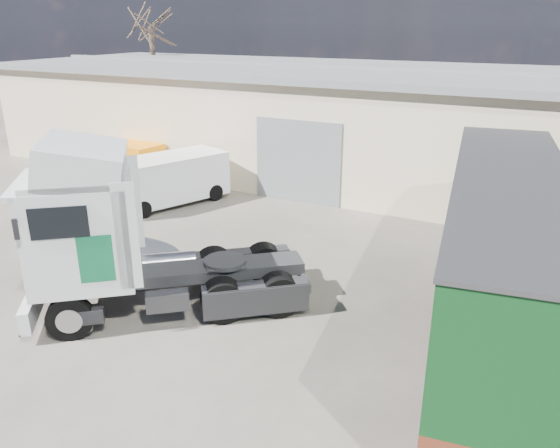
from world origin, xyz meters
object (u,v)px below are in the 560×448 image
at_px(panel_van, 163,181).
at_px(orange_skip, 135,165).
at_px(bare_tree, 150,14).
at_px(tractor_unit, 121,241).
at_px(box_trailer, 504,238).

bearing_deg(panel_van, orange_skip, 169.01).
bearing_deg(bare_tree, orange_skip, -55.56).
xyz_separation_m(tractor_unit, box_trailer, (9.02, 3.65, 0.47)).
bearing_deg(tractor_unit, orange_skip, -179.11).
relative_size(tractor_unit, panel_van, 1.30).
relative_size(bare_tree, panel_van, 1.73).
relative_size(tractor_unit, box_trailer, 0.57).
bearing_deg(orange_skip, tractor_unit, -42.06).
xyz_separation_m(bare_tree, tractor_unit, (16.09, -20.91, -5.88)).
relative_size(box_trailer, orange_skip, 3.91).
xyz_separation_m(bare_tree, panel_van, (11.09, -13.11, -6.84)).
bearing_deg(box_trailer, tractor_unit, -166.06).
bearing_deg(panel_van, box_trailer, 4.81).
relative_size(tractor_unit, orange_skip, 2.23).
bearing_deg(bare_tree, box_trailer, -34.50).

